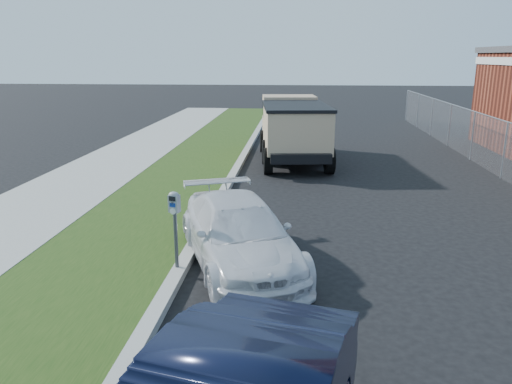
{
  "coord_description": "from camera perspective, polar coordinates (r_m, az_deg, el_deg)",
  "views": [
    {
      "loc": [
        -0.54,
        -9.19,
        3.79
      ],
      "look_at": [
        -1.4,
        1.0,
        1.0
      ],
      "focal_mm": 35.0,
      "sensor_mm": 36.0,
      "label": 1
    }
  ],
  "objects": [
    {
      "name": "parking_meter",
      "position": [
        8.78,
        -9.28,
        -2.42
      ],
      "size": [
        0.22,
        0.17,
        1.41
      ],
      "rotation": [
        0.0,
        0.0,
        -0.27
      ],
      "color": "#3F4247",
      "rests_on": "ground"
    },
    {
      "name": "ground",
      "position": [
        9.95,
        7.63,
        -7.26
      ],
      "size": [
        120.0,
        120.0,
        0.0
      ],
      "primitive_type": "plane",
      "color": "black",
      "rests_on": "ground"
    },
    {
      "name": "chainlink_fence",
      "position": [
        17.64,
        26.66,
        5.41
      ],
      "size": [
        0.06,
        30.06,
        30.0
      ],
      "color": "slate",
      "rests_on": "ground"
    },
    {
      "name": "dump_truck",
      "position": [
        18.73,
        4.22,
        7.5
      ],
      "size": [
        2.82,
        5.96,
        2.26
      ],
      "rotation": [
        0.0,
        0.0,
        0.11
      ],
      "color": "black",
      "rests_on": "ground"
    },
    {
      "name": "streetside",
      "position": [
        12.82,
        -18.52,
        -2.43
      ],
      "size": [
        6.12,
        50.0,
        0.15
      ],
      "color": "gray",
      "rests_on": "ground"
    },
    {
      "name": "white_wagon",
      "position": [
        9.33,
        -1.97,
        -4.66
      ],
      "size": [
        3.12,
        4.57,
        1.23
      ],
      "primitive_type": "imported",
      "rotation": [
        0.0,
        0.0,
        0.36
      ],
      "color": "silver",
      "rests_on": "ground"
    }
  ]
}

